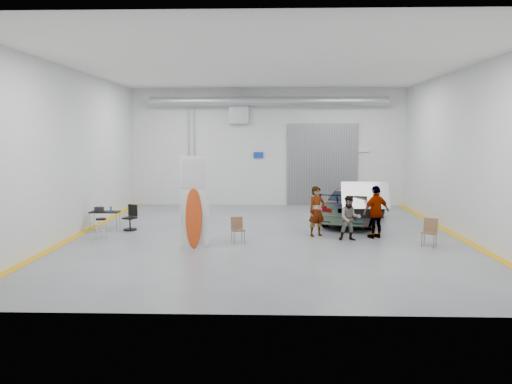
{
  "coord_description": "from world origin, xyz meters",
  "views": [
    {
      "loc": [
        0.14,
        -17.74,
        3.62
      ],
      "look_at": [
        -0.41,
        0.8,
        1.5
      ],
      "focal_mm": 35.0,
      "sensor_mm": 36.0,
      "label": 1
    }
  ],
  "objects_px": {
    "surfboard_display": "(194,209)",
    "work_table": "(103,211)",
    "person_b": "(350,218)",
    "folding_chair_far": "(429,238)",
    "office_chair": "(130,219)",
    "folding_chair_near": "(238,235)",
    "sedan_car": "(354,205)",
    "person_a": "(317,211)",
    "person_c": "(376,212)",
    "shop_stool": "(101,229)"
  },
  "relations": [
    {
      "from": "folding_chair_near",
      "to": "shop_stool",
      "type": "height_order",
      "value": "folding_chair_near"
    },
    {
      "from": "folding_chair_far",
      "to": "shop_stool",
      "type": "relative_size",
      "value": 1.25
    },
    {
      "from": "work_table",
      "to": "office_chair",
      "type": "xyz_separation_m",
      "value": [
        1.07,
        -0.09,
        -0.28
      ]
    },
    {
      "from": "person_b",
      "to": "sedan_car",
      "type": "bearing_deg",
      "value": 78.76
    },
    {
      "from": "person_b",
      "to": "work_table",
      "type": "xyz_separation_m",
      "value": [
        -9.17,
        1.78,
        -0.09
      ]
    },
    {
      "from": "sedan_car",
      "to": "folding_chair_far",
      "type": "relative_size",
      "value": 5.59
    },
    {
      "from": "sedan_car",
      "to": "person_c",
      "type": "bearing_deg",
      "value": 113.89
    },
    {
      "from": "folding_chair_far",
      "to": "office_chair",
      "type": "bearing_deg",
      "value": -164.86
    },
    {
      "from": "surfboard_display",
      "to": "folding_chair_far",
      "type": "relative_size",
      "value": 3.43
    },
    {
      "from": "folding_chair_far",
      "to": "sedan_car",
      "type": "bearing_deg",
      "value": 139.46
    },
    {
      "from": "folding_chair_near",
      "to": "sedan_car",
      "type": "bearing_deg",
      "value": 24.46
    },
    {
      "from": "folding_chair_near",
      "to": "person_a",
      "type": "bearing_deg",
      "value": 6.86
    },
    {
      "from": "folding_chair_near",
      "to": "office_chair",
      "type": "relative_size",
      "value": 0.9
    },
    {
      "from": "person_c",
      "to": "folding_chair_near",
      "type": "distance_m",
      "value": 4.95
    },
    {
      "from": "folding_chair_near",
      "to": "folding_chair_far",
      "type": "xyz_separation_m",
      "value": [
        6.25,
        -0.4,
        0.02
      ]
    },
    {
      "from": "work_table",
      "to": "office_chair",
      "type": "relative_size",
      "value": 1.16
    },
    {
      "from": "person_b",
      "to": "folding_chair_far",
      "type": "bearing_deg",
      "value": -19.91
    },
    {
      "from": "folding_chair_far",
      "to": "person_a",
      "type": "bearing_deg",
      "value": -176.13
    },
    {
      "from": "work_table",
      "to": "person_b",
      "type": "bearing_deg",
      "value": -10.99
    },
    {
      "from": "sedan_car",
      "to": "work_table",
      "type": "height_order",
      "value": "sedan_car"
    },
    {
      "from": "folding_chair_near",
      "to": "folding_chair_far",
      "type": "relative_size",
      "value": 0.94
    },
    {
      "from": "work_table",
      "to": "office_chair",
      "type": "distance_m",
      "value": 1.11
    },
    {
      "from": "work_table",
      "to": "folding_chair_far",
      "type": "bearing_deg",
      "value": -13.03
    },
    {
      "from": "person_a",
      "to": "folding_chair_near",
      "type": "distance_m",
      "value": 3.08
    },
    {
      "from": "folding_chair_far",
      "to": "person_b",
      "type": "bearing_deg",
      "value": -171.42
    },
    {
      "from": "surfboard_display",
      "to": "folding_chair_far",
      "type": "distance_m",
      "value": 7.69
    },
    {
      "from": "person_b",
      "to": "shop_stool",
      "type": "bearing_deg",
      "value": -179.42
    },
    {
      "from": "surfboard_display",
      "to": "work_table",
      "type": "relative_size",
      "value": 2.83
    },
    {
      "from": "folding_chair_near",
      "to": "folding_chair_far",
      "type": "bearing_deg",
      "value": -21.14
    },
    {
      "from": "person_b",
      "to": "surfboard_display",
      "type": "bearing_deg",
      "value": -165.32
    },
    {
      "from": "sedan_car",
      "to": "person_b",
      "type": "bearing_deg",
      "value": 97.82
    },
    {
      "from": "person_c",
      "to": "person_a",
      "type": "bearing_deg",
      "value": -35.77
    },
    {
      "from": "folding_chair_near",
      "to": "work_table",
      "type": "xyz_separation_m",
      "value": [
        -5.35,
        2.29,
        0.43
      ]
    },
    {
      "from": "person_a",
      "to": "office_chair",
      "type": "height_order",
      "value": "person_a"
    },
    {
      "from": "folding_chair_near",
      "to": "work_table",
      "type": "relative_size",
      "value": 0.78
    },
    {
      "from": "shop_stool",
      "to": "surfboard_display",
      "type": "bearing_deg",
      "value": -20.56
    },
    {
      "from": "sedan_car",
      "to": "person_a",
      "type": "distance_m",
      "value": 3.4
    },
    {
      "from": "person_a",
      "to": "shop_stool",
      "type": "relative_size",
      "value": 2.45
    },
    {
      "from": "sedan_car",
      "to": "folding_chair_near",
      "type": "bearing_deg",
      "value": 61.5
    },
    {
      "from": "work_table",
      "to": "shop_stool",
      "type": "bearing_deg",
      "value": -73.73
    },
    {
      "from": "person_a",
      "to": "work_table",
      "type": "bearing_deg",
      "value": 143.67
    },
    {
      "from": "sedan_car",
      "to": "person_a",
      "type": "relative_size",
      "value": 2.84
    },
    {
      "from": "folding_chair_far",
      "to": "office_chair",
      "type": "xyz_separation_m",
      "value": [
        -10.53,
        2.59,
        0.13
      ]
    },
    {
      "from": "sedan_car",
      "to": "surfboard_display",
      "type": "relative_size",
      "value": 1.63
    },
    {
      "from": "person_a",
      "to": "folding_chair_near",
      "type": "relative_size",
      "value": 2.09
    },
    {
      "from": "person_b",
      "to": "folding_chair_far",
      "type": "height_order",
      "value": "person_b"
    },
    {
      "from": "person_c",
      "to": "folding_chair_near",
      "type": "bearing_deg",
      "value": -16.47
    },
    {
      "from": "person_b",
      "to": "person_c",
      "type": "height_order",
      "value": "person_c"
    },
    {
      "from": "person_b",
      "to": "office_chair",
      "type": "distance_m",
      "value": 8.28
    },
    {
      "from": "person_b",
      "to": "surfboard_display",
      "type": "xyz_separation_m",
      "value": [
        -5.19,
        -1.31,
        0.49
      ]
    }
  ]
}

